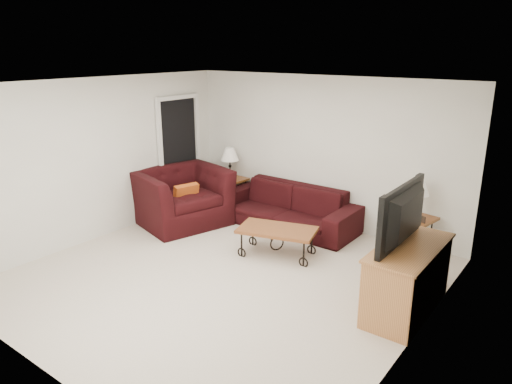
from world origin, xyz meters
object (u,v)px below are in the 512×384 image
Objects in this scene: side_table_left at (230,193)px; coffee_table at (277,242)px; sofa at (287,207)px; armchair at (182,197)px; tv_stand at (407,279)px; television at (412,217)px; side_table_right at (413,236)px; backpack at (400,243)px; lamp_right at (417,198)px; lamp_left at (230,163)px.

coffee_table is at bearing -32.87° from side_table_left.
sofa is 1.65× the size of armchair.
tv_stand is 1.12× the size of television.
armchair is 1.08× the size of tv_stand.
sofa reaches higher than coffee_table.
sofa reaches higher than side_table_left.
sofa is 2.09m from side_table_right.
television is at bearing 180.00° from tv_stand.
armchair is at bearing 173.13° from tv_stand.
tv_stand is 2.73× the size of backpack.
armchair is at bearing -162.92° from lamp_right.
tv_stand is at bearing -22.11° from lamp_left.
coffee_table is 0.92× the size of television.
armchair is (-3.62, -1.11, 0.18)m from side_table_right.
side_table_left is at bearing 180.00° from side_table_right.
side_table_left is 0.43× the size of tv_stand.
tv_stand is at bearing 90.00° from television.
side_table_left is 0.52× the size of coffee_table.
coffee_table is (-1.56, -1.23, -0.65)m from lamp_right.
tv_stand is at bearing -22.11° from side_table_left.
sofa is at bearing 116.19° from coffee_table.
lamp_right is at bearing 0.00° from lamp_left.
lamp_right is (3.47, 0.00, -0.01)m from lamp_left.
armchair is (-0.15, -1.11, 0.18)m from side_table_left.
television is (0.47, -1.61, 0.87)m from side_table_right.
backpack is at bearing -5.18° from side_table_left.
lamp_right is 0.69m from backpack.
coffee_table is 2.09m from tv_stand.
side_table_left is at bearing 0.00° from lamp_left.
armchair is at bearing -96.90° from television.
television reaches higher than lamp_right.
side_table_left is at bearing 8.34° from armchair.
armchair is 1.20× the size of television.
sofa is at bearing -175.06° from lamp_right.
lamp_left is 0.40× the size of armchair.
tv_stand reaches higher than side_table_left.
armchair reaches higher than tv_stand.
lamp_left reaches higher than coffee_table.
side_table_left is 1.18× the size of backpack.
tv_stand reaches higher than sofa.
side_table_left is 3.41m from backpack.
coffee_table is 0.82× the size of tv_stand.
television is at bearing -29.25° from sofa.
lamp_right is at bearing 106.84° from tv_stand.
side_table_right is (2.08, 0.18, -0.06)m from sofa.
armchair is at bearing -97.72° from lamp_left.
lamp_left is 4.26m from television.
armchair is at bearing -97.72° from side_table_left.
lamp_left is (0.00, 0.00, 0.58)m from side_table_left.
side_table_left is 4.34m from television.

